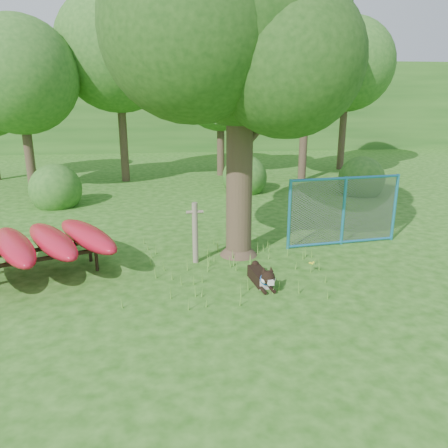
{
  "coord_description": "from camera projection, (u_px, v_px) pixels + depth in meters",
  "views": [
    {
      "loc": [
        -0.96,
        -8.18,
        3.81
      ],
      "look_at": [
        0.2,
        1.2,
        1.0
      ],
      "focal_mm": 35.0,
      "sensor_mm": 36.0,
      "label": 1
    }
  ],
  "objects": [
    {
      "name": "husky_dog",
      "position": [
        262.0,
        277.0,
        9.01
      ],
      "size": [
        0.42,
        1.22,
        0.54
      ],
      "rotation": [
        0.0,
        0.0,
        0.14
      ],
      "color": "black",
      "rests_on": "ground"
    },
    {
      "name": "bg_tree_a",
      "position": [
        19.0,
        76.0,
        16.45
      ],
      "size": [
        4.4,
        4.4,
        6.7
      ],
      "color": "#3E2F22",
      "rests_on": "ground"
    },
    {
      "name": "shrub_right",
      "position": [
        360.0,
        194.0,
        17.36
      ],
      "size": [
        1.8,
        1.8,
        1.8
      ],
      "primitive_type": "sphere",
      "color": "#295E1E",
      "rests_on": "ground"
    },
    {
      "name": "ground",
      "position": [
        222.0,
        287.0,
        8.98
      ],
      "size": [
        80.0,
        80.0,
        0.0
      ],
      "primitive_type": "plane",
      "color": "#1E5310",
      "rests_on": "ground"
    },
    {
      "name": "wooden_post",
      "position": [
        195.0,
        231.0,
        10.12
      ],
      "size": [
        0.4,
        0.14,
        1.45
      ],
      "rotation": [
        0.0,
        0.0,
        0.07
      ],
      "color": "#706654",
      "rests_on": "ground"
    },
    {
      "name": "kayak_rack",
      "position": [
        34.0,
        244.0,
        9.34
      ],
      "size": [
        4.01,
        3.6,
        0.97
      ],
      "rotation": [
        0.0,
        0.0,
        0.38
      ],
      "color": "black",
      "rests_on": "ground"
    },
    {
      "name": "shrub_mid",
      "position": [
        244.0,
        192.0,
        17.78
      ],
      "size": [
        1.8,
        1.8,
        1.8
      ],
      "primitive_type": "sphere",
      "color": "#295E1E",
      "rests_on": "ground"
    },
    {
      "name": "bg_tree_e",
      "position": [
        347.0,
        65.0,
        21.75
      ],
      "size": [
        4.6,
        4.6,
        7.55
      ],
      "color": "#3E2F22",
      "rests_on": "ground"
    },
    {
      "name": "bg_tree_c",
      "position": [
        221.0,
        88.0,
        20.36
      ],
      "size": [
        4.0,
        4.0,
        6.12
      ],
      "color": "#3E2F22",
      "rests_on": "ground"
    },
    {
      "name": "wildflower_clump",
      "position": [
        311.0,
        264.0,
        9.67
      ],
      "size": [
        0.12,
        0.12,
        0.26
      ],
      "rotation": [
        0.0,
        0.0,
        -0.23
      ],
      "color": "#599430",
      "rests_on": "ground"
    },
    {
      "name": "fence_section",
      "position": [
        344.0,
        211.0,
        11.32
      ],
      "size": [
        3.09,
        0.46,
        3.02
      ],
      "rotation": [
        0.0,
        0.0,
        0.12
      ],
      "color": "teal",
      "rests_on": "ground"
    },
    {
      "name": "wooded_hillside",
      "position": [
        180.0,
        105.0,
        34.76
      ],
      "size": [
        80.0,
        12.0,
        6.0
      ],
      "primitive_type": "cube",
      "color": "#295E1E",
      "rests_on": "ground"
    },
    {
      "name": "shrub_left",
      "position": [
        58.0,
        206.0,
        15.53
      ],
      "size": [
        1.8,
        1.8,
        1.8
      ],
      "primitive_type": "sphere",
      "color": "#295E1E",
      "rests_on": "ground"
    },
    {
      "name": "bg_tree_b",
      "position": [
        118.0,
        50.0,
        18.45
      ],
      "size": [
        5.2,
        5.2,
        8.22
      ],
      "color": "#3E2F22",
      "rests_on": "ground"
    },
    {
      "name": "bg_tree_d",
      "position": [
        307.0,
        63.0,
        18.59
      ],
      "size": [
        4.8,
        4.8,
        7.5
      ],
      "color": "#3E2F22",
      "rests_on": "ground"
    },
    {
      "name": "oak_tree",
      "position": [
        238.0,
        28.0,
        9.37
      ],
      "size": [
        5.81,
        5.29,
        7.77
      ],
      "rotation": [
        0.0,
        0.0,
        0.3
      ],
      "color": "#3E2F22",
      "rests_on": "ground"
    }
  ]
}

